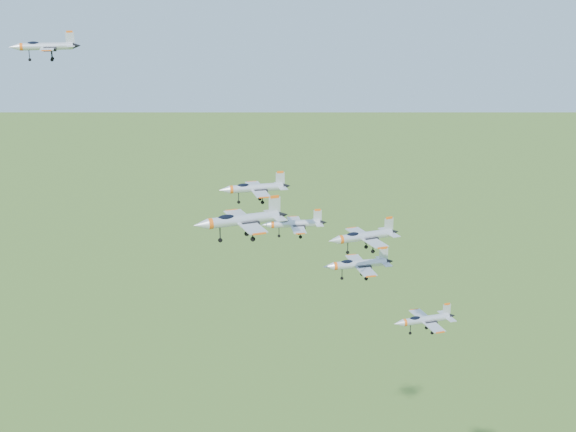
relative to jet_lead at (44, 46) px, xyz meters
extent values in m
cylinder|color=silver|center=(0.32, 0.02, -0.03)|extent=(8.24, 1.74, 1.18)
cone|color=silver|center=(-4.57, -0.31, -0.03)|extent=(1.71, 1.29, 1.18)
cone|color=black|center=(5.04, 0.35, -0.03)|extent=(1.34, 1.09, 1.00)
ellipsoid|color=black|center=(-1.67, -0.11, 0.42)|extent=(2.05, 0.98, 0.75)
cube|color=silver|center=(0.68, -2.50, -0.25)|extent=(2.36, 4.13, 0.13)
cube|color=silver|center=(0.33, 2.57, -0.25)|extent=(2.36, 4.13, 0.13)
cube|color=silver|center=(4.04, 0.28, 1.20)|extent=(1.37, 0.20, 1.91)
cube|color=#E75810|center=(4.04, 0.28, 2.20)|extent=(1.01, 0.20, 0.32)
cylinder|color=silver|center=(31.56, -17.58, -20.10)|extent=(8.33, 1.84, 1.19)
cone|color=silver|center=(26.62, -17.96, -20.10)|extent=(1.74, 1.32, 1.19)
cone|color=black|center=(36.32, -17.20, -20.10)|extent=(1.36, 1.11, 1.01)
ellipsoid|color=black|center=(29.55, -17.73, -19.65)|extent=(2.08, 1.01, 0.76)
cube|color=silver|center=(31.95, -20.12, -20.33)|extent=(2.42, 4.19, 0.13)
cube|color=silver|center=(31.55, -15.00, -20.33)|extent=(2.42, 4.19, 0.13)
cube|color=silver|center=(35.32, -17.28, -18.86)|extent=(1.38, 0.22, 1.93)
cube|color=#E75810|center=(35.32, -17.28, -17.85)|extent=(1.02, 0.21, 0.32)
cylinder|color=silver|center=(28.30, -28.77, -21.52)|extent=(10.36, 3.73, 1.49)
cone|color=silver|center=(22.28, -30.14, -21.52)|extent=(2.34, 1.91, 1.49)
cone|color=black|center=(34.09, -27.45, -21.52)|extent=(1.84, 1.59, 1.26)
ellipsoid|color=black|center=(25.84, -29.32, -20.96)|extent=(2.69, 1.60, 0.94)
cube|color=silver|center=(29.23, -31.84, -21.81)|extent=(3.68, 5.49, 0.16)
cube|color=silver|center=(27.81, -25.60, -21.81)|extent=(3.68, 5.49, 0.16)
cube|color=silver|center=(32.87, -27.73, -19.98)|extent=(1.70, 0.51, 2.40)
cube|color=#E75810|center=(32.87, -27.73, -18.72)|extent=(1.26, 0.43, 0.40)
cylinder|color=silver|center=(38.84, -10.74, -28.38)|extent=(8.19, 1.46, 1.18)
cone|color=silver|center=(33.95, -10.57, -28.38)|extent=(1.67, 1.23, 1.18)
cone|color=black|center=(43.55, -10.90, -28.38)|extent=(1.30, 1.04, 1.00)
ellipsoid|color=black|center=(36.85, -10.67, -27.94)|extent=(2.02, 0.92, 0.75)
cube|color=silver|center=(38.93, -13.28, -28.61)|extent=(2.22, 4.05, 0.13)
cube|color=silver|center=(39.11, -8.21, -28.61)|extent=(2.22, 4.05, 0.13)
cube|color=silver|center=(42.55, -10.87, -27.16)|extent=(1.36, 0.16, 1.90)
cube|color=#E75810|center=(42.55, -10.87, -26.17)|extent=(1.00, 0.16, 0.32)
cylinder|color=silver|center=(47.55, -22.68, -27.05)|extent=(8.95, 3.31, 1.28)
cone|color=silver|center=(42.36, -23.91, -27.05)|extent=(2.03, 1.66, 1.28)
cone|color=black|center=(52.55, -21.48, -27.05)|extent=(1.60, 1.38, 1.09)
ellipsoid|color=black|center=(45.44, -23.18, -26.57)|extent=(2.33, 1.40, 0.82)
cube|color=silver|center=(48.39, -25.32, -27.30)|extent=(3.22, 4.76, 0.14)
cube|color=silver|center=(47.10, -19.94, -27.30)|extent=(3.22, 4.76, 0.14)
cube|color=silver|center=(51.49, -21.74, -25.72)|extent=(1.47, 0.46, 2.08)
cube|color=#E75810|center=(51.49, -21.74, -24.63)|extent=(1.09, 0.39, 0.35)
cylinder|color=silver|center=(48.64, -15.78, -34.21)|extent=(9.02, 1.92, 1.29)
cone|color=silver|center=(43.28, -16.16, -34.21)|extent=(1.88, 1.42, 1.29)
cone|color=black|center=(53.79, -15.42, -34.21)|extent=(1.47, 1.19, 1.10)
ellipsoid|color=black|center=(46.45, -15.94, -33.73)|extent=(2.25, 1.08, 0.82)
cube|color=silver|center=(49.03, -18.55, -34.46)|extent=(2.59, 4.53, 0.14)
cube|color=silver|center=(48.64, -12.99, -34.46)|extent=(2.59, 4.53, 0.14)
cube|color=silver|center=(52.70, -15.50, -32.87)|extent=(1.50, 0.22, 2.09)
cube|color=#E75810|center=(52.70, -15.50, -31.78)|extent=(1.10, 0.22, 0.35)
cylinder|color=silver|center=(63.41, -7.80, -48.85)|extent=(9.18, 2.63, 1.31)
cone|color=silver|center=(58.02, -8.60, -48.85)|extent=(1.99, 1.57, 1.31)
cone|color=black|center=(68.60, -7.03, -48.85)|extent=(1.56, 1.31, 1.12)
ellipsoid|color=black|center=(61.21, -8.12, -48.35)|extent=(2.34, 1.26, 0.83)
cube|color=silver|center=(64.02, -10.56, -49.10)|extent=(2.95, 4.73, 0.14)
cube|color=silver|center=(63.19, -4.97, -49.10)|extent=(2.95, 4.73, 0.14)
cube|color=silver|center=(67.50, -7.19, -47.49)|extent=(1.52, 0.34, 2.12)
cube|color=#E75810|center=(67.50, -7.19, -46.38)|extent=(1.12, 0.30, 0.35)
camera|label=1|loc=(16.91, -134.50, 12.10)|focal=50.00mm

